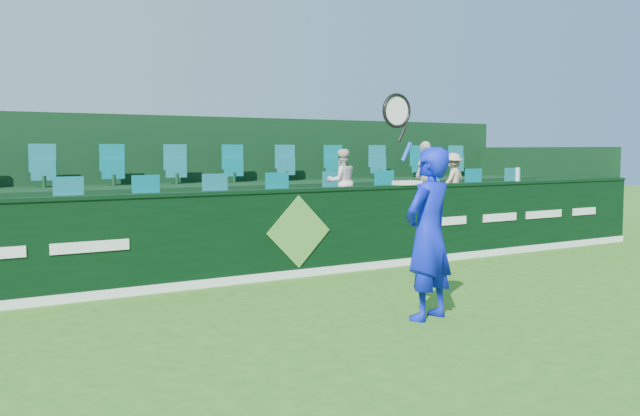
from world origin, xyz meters
TOP-DOWN VIEW (x-y plane):
  - ground at (0.00, 0.00)m, footprint 60.00×60.00m
  - sponsor_hoarding at (0.00, 4.00)m, footprint 16.00×0.25m
  - stand_tier_front at (0.00, 5.10)m, footprint 16.00×2.00m
  - stand_tier_back at (0.00, 7.00)m, footprint 16.00×1.80m
  - stand_rear at (0.00, 7.44)m, footprint 16.00×4.10m
  - seat_row_front at (0.00, 5.50)m, footprint 13.50×0.50m
  - seat_row_back at (0.00, 7.30)m, footprint 13.50×0.50m
  - tennis_player at (-0.11, 0.81)m, footprint 1.22×0.65m
  - spectator_left at (1.62, 5.12)m, footprint 0.63×0.53m
  - spectator_middle at (3.57, 5.12)m, footprint 0.83×0.59m
  - spectator_right at (4.27, 5.12)m, footprint 0.79×0.61m
  - towel at (2.20, 4.00)m, footprint 0.44×0.28m
  - drinks_bottle at (4.86, 4.00)m, footprint 0.08×0.08m

SIDE VIEW (x-z plane):
  - ground at x=0.00m, z-range 0.00..0.00m
  - stand_tier_front at x=0.00m, z-range 0.00..0.80m
  - stand_tier_back at x=0.00m, z-range 0.00..1.30m
  - sponsor_hoarding at x=0.00m, z-range 0.00..1.35m
  - tennis_player at x=-0.11m, z-range -0.31..2.30m
  - seat_row_front at x=0.00m, z-range 0.80..1.40m
  - stand_rear at x=0.00m, z-range -0.08..2.52m
  - spectator_right at x=4.27m, z-range 0.80..1.88m
  - spectator_left at x=1.62m, z-range 0.80..1.95m
  - towel at x=2.20m, z-range 1.35..1.42m
  - spectator_middle at x=3.57m, z-range 0.80..2.10m
  - drinks_bottle at x=4.86m, z-range 1.35..1.60m
  - seat_row_back at x=0.00m, z-range 1.30..1.90m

